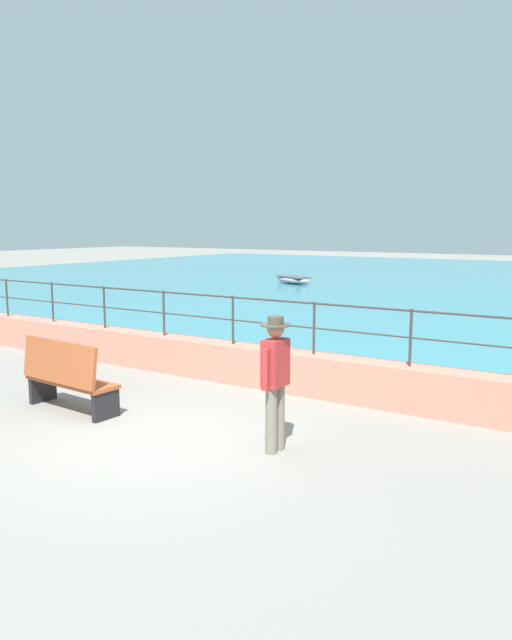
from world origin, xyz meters
TOP-DOWN VIEW (x-y plane):
  - ground_plane at (0.00, 0.00)m, footprint 120.00×120.00m
  - promenade_wall at (0.00, 3.20)m, footprint 20.00×0.56m
  - railing at (0.00, 3.20)m, footprint 18.44×0.04m
  - lake_water at (0.00, 25.84)m, footprint 64.00×44.32m
  - bench_main at (-1.92, 0.25)m, footprint 1.73×0.67m
  - person_walking at (1.67, 0.53)m, footprint 0.38×0.57m
  - boat_0 at (-9.19, 20.48)m, footprint 2.47×1.72m

SIDE VIEW (x-z plane):
  - ground_plane at x=0.00m, z-range 0.00..0.00m
  - lake_water at x=0.00m, z-range 0.00..0.06m
  - boat_0 at x=-9.19m, z-range 0.08..0.44m
  - promenade_wall at x=0.00m, z-range 0.00..0.70m
  - bench_main at x=-1.92m, z-range -0.01..1.12m
  - person_walking at x=1.67m, z-range 0.10..1.85m
  - railing at x=0.00m, z-range 0.87..1.77m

